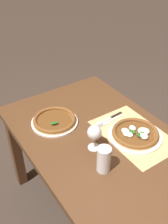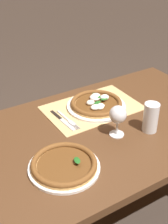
{
  "view_description": "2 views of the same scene",
  "coord_description": "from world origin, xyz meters",
  "px_view_note": "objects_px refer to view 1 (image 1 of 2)",
  "views": [
    {
      "loc": [
        -0.86,
        0.73,
        1.77
      ],
      "look_at": [
        0.21,
        0.01,
        0.83
      ],
      "focal_mm": 42.0,
      "sensor_mm": 36.0,
      "label": 1
    },
    {
      "loc": [
        0.76,
        1.02,
        1.6
      ],
      "look_at": [
        0.08,
        -0.08,
        0.81
      ],
      "focal_mm": 50.0,
      "sensor_mm": 36.0,
      "label": 2
    }
  ],
  "objects_px": {
    "pint_glass": "(104,160)",
    "fork": "(110,121)",
    "pizza_far": "(55,120)",
    "knife": "(109,118)",
    "pizza_near": "(135,134)",
    "wine_glass": "(95,134)"
  },
  "relations": [
    {
      "from": "knife",
      "to": "fork",
      "type": "bearing_deg",
      "value": 156.71
    },
    {
      "from": "fork",
      "to": "knife",
      "type": "bearing_deg",
      "value": -23.29
    },
    {
      "from": "pizza_far",
      "to": "fork",
      "type": "xyz_separation_m",
      "value": [
        -0.19,
        -0.3,
        -0.01
      ]
    },
    {
      "from": "pizza_far",
      "to": "knife",
      "type": "xyz_separation_m",
      "value": [
        -0.16,
        -0.31,
        -0.01
      ]
    },
    {
      "from": "pizza_far",
      "to": "pint_glass",
      "type": "relative_size",
      "value": 2.03
    },
    {
      "from": "pizza_far",
      "to": "knife",
      "type": "distance_m",
      "value": 0.35
    },
    {
      "from": "pizza_far",
      "to": "fork",
      "type": "bearing_deg",
      "value": -121.87
    },
    {
      "from": "wine_glass",
      "to": "pint_glass",
      "type": "bearing_deg",
      "value": 161.02
    },
    {
      "from": "pizza_near",
      "to": "pint_glass",
      "type": "xyz_separation_m",
      "value": [
        -0.1,
        0.31,
        0.05
      ]
    },
    {
      "from": "pint_glass",
      "to": "fork",
      "type": "xyz_separation_m",
      "value": [
        0.29,
        -0.28,
        -0.06
      ]
    },
    {
      "from": "pizza_near",
      "to": "pizza_far",
      "type": "bearing_deg",
      "value": 41.27
    },
    {
      "from": "pizza_near",
      "to": "knife",
      "type": "relative_size",
      "value": 1.47
    },
    {
      "from": "wine_glass",
      "to": "fork",
      "type": "distance_m",
      "value": 0.28
    },
    {
      "from": "pizza_near",
      "to": "knife",
      "type": "height_order",
      "value": "pizza_near"
    },
    {
      "from": "wine_glass",
      "to": "pint_glass",
      "type": "height_order",
      "value": "wine_glass"
    },
    {
      "from": "pizza_far",
      "to": "wine_glass",
      "type": "height_order",
      "value": "wine_glass"
    },
    {
      "from": "pizza_near",
      "to": "pizza_far",
      "type": "height_order",
      "value": "pizza_near"
    },
    {
      "from": "pizza_near",
      "to": "knife",
      "type": "distance_m",
      "value": 0.22
    },
    {
      "from": "wine_glass",
      "to": "fork",
      "type": "xyz_separation_m",
      "value": [
        0.14,
        -0.23,
        -0.1
      ]
    },
    {
      "from": "knife",
      "to": "pint_glass",
      "type": "bearing_deg",
      "value": 137.64
    },
    {
      "from": "knife",
      "to": "pizza_near",
      "type": "bearing_deg",
      "value": -174.41
    },
    {
      "from": "wine_glass",
      "to": "pint_glass",
      "type": "distance_m",
      "value": 0.17
    }
  ]
}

